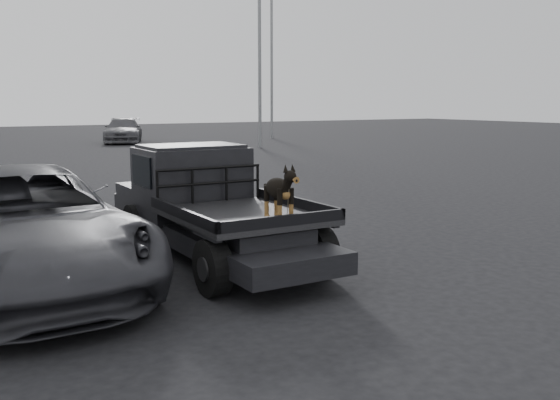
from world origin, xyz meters
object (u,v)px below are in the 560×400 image
floodlight_mid (259,26)px  dog (279,193)px  distant_car_b (123,130)px  floodlight_far (272,27)px  parked_suv (20,228)px  flatbed_ute (216,232)px

floodlight_mid → dog: bearing=-118.2°
distant_car_b → floodlight_far: bearing=17.0°
parked_suv → dog: bearing=-30.2°
parked_suv → floodlight_far: floodlight_far is taller
floodlight_far → parked_suv: bearing=-125.6°
parked_suv → distant_car_b: (10.03, 28.72, -0.07)m
dog → parked_suv: size_ratio=0.13×
flatbed_ute → dog: size_ratio=7.30×
floodlight_mid → floodlight_far: floodlight_far is taller
dog → floodlight_mid: bearing=61.8°
flatbed_ute → floodlight_far: bearing=58.6°
flatbed_ute → dog: (0.20, -1.64, 0.83)m
parked_suv → distant_car_b: bearing=69.7°
parked_suv → floodlight_far: bearing=53.3°
flatbed_ute → parked_suv: (-2.90, 0.08, 0.36)m
dog → floodlight_far: (17.02, 29.83, 6.12)m
flatbed_ute → dog: dog is taller
dog → floodlight_far: 34.88m
floodlight_mid → parked_suv: bearing=-126.2°
parked_suv → flatbed_ute: bearing=-2.8°
flatbed_ute → floodlight_mid: (12.27, 20.83, 5.99)m
parked_suv → floodlight_mid: floodlight_mid is taller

